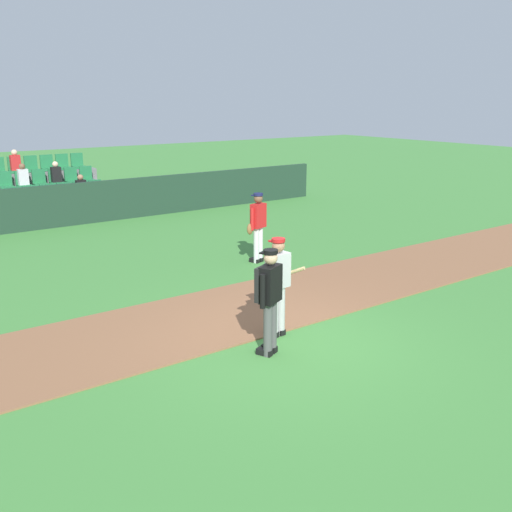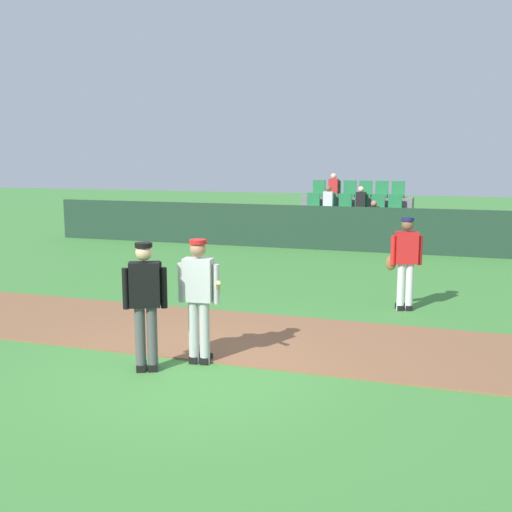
# 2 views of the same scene
# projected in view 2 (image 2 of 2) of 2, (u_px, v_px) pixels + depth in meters

# --- Properties ---
(ground_plane) EXTENTS (80.00, 80.00, 0.00)m
(ground_plane) POSITION_uv_depth(u_px,v_px,m) (187.00, 370.00, 8.37)
(ground_plane) COLOR #42843A
(infield_dirt_path) EXTENTS (28.00, 2.76, 0.03)m
(infield_dirt_path) POSITION_uv_depth(u_px,v_px,m) (232.00, 334.00, 10.00)
(infield_dirt_path) COLOR brown
(infield_dirt_path) RESTS_ON ground
(dugout_fence) EXTENTS (20.00, 0.16, 1.36)m
(dugout_fence) POSITION_uv_depth(u_px,v_px,m) (342.00, 229.00, 18.91)
(dugout_fence) COLOR #1E3828
(dugout_fence) RESTS_ON ground
(stadium_bleachers) EXTENTS (3.90, 2.95, 2.30)m
(stadium_bleachers) POSITION_uv_depth(u_px,v_px,m) (352.00, 224.00, 20.67)
(stadium_bleachers) COLOR slate
(stadium_bleachers) RESTS_ON ground
(batter_grey_jersey) EXTENTS (0.72, 0.76, 1.76)m
(batter_grey_jersey) POSITION_uv_depth(u_px,v_px,m) (199.00, 296.00, 8.50)
(batter_grey_jersey) COLOR #B2B2B2
(batter_grey_jersey) RESTS_ON ground
(umpire_home_plate) EXTENTS (0.55, 0.43, 1.76)m
(umpire_home_plate) POSITION_uv_depth(u_px,v_px,m) (145.00, 299.00, 8.20)
(umpire_home_plate) COLOR #4C4C4C
(umpire_home_plate) RESTS_ON ground
(runner_red_jersey) EXTENTS (0.67, 0.39, 1.76)m
(runner_red_jersey) POSITION_uv_depth(u_px,v_px,m) (405.00, 260.00, 11.48)
(runner_red_jersey) COLOR silver
(runner_red_jersey) RESTS_ON ground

